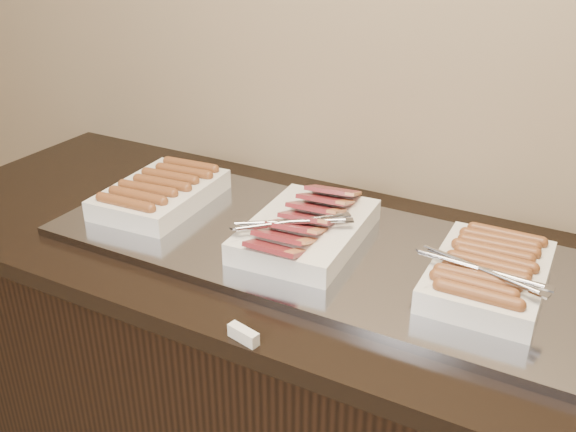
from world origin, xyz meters
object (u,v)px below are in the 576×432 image
at_px(dish_right, 488,272).
at_px(counter, 303,399).
at_px(dish_center, 306,228).
at_px(warming_tray, 312,246).
at_px(dish_left, 161,192).

bearing_deg(dish_right, counter, 177.79).
bearing_deg(dish_center, dish_right, -3.88).
distance_m(counter, warming_tray, 0.46).
bearing_deg(dish_right, dish_left, 178.12).
bearing_deg(warming_tray, dish_center, -164.75).
bearing_deg(warming_tray, dish_left, 180.00).
xyz_separation_m(counter, warming_tray, (0.02, 0.00, 0.46)).
bearing_deg(counter, warming_tray, 0.00).
bearing_deg(dish_center, warming_tray, 11.43).
relative_size(warming_tray, dish_left, 3.51).
bearing_deg(dish_center, counter, 108.08).
height_order(warming_tray, dish_left, dish_left).
distance_m(counter, dish_right, 0.65).
height_order(counter, dish_left, dish_left).
xyz_separation_m(counter, dish_left, (-0.41, 0.00, 0.50)).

